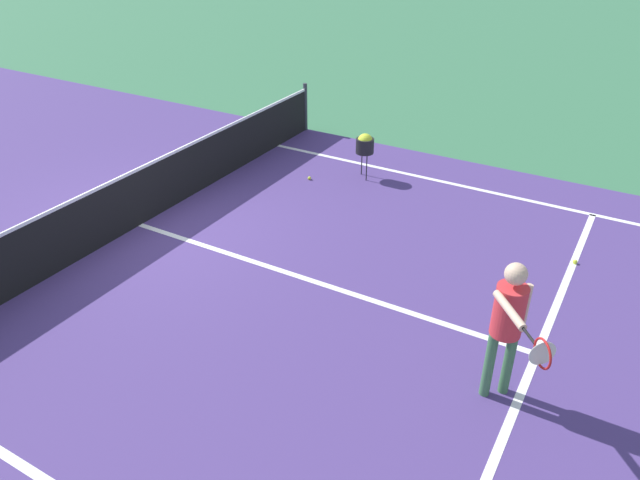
{
  "coord_description": "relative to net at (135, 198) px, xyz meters",
  "views": [
    {
      "loc": [
        -6.08,
        -6.94,
        4.78
      ],
      "look_at": [
        -0.44,
        -3.68,
        1.0
      ],
      "focal_mm": 33.98,
      "sensor_mm": 36.0,
      "label": 1
    }
  ],
  "objects": [
    {
      "name": "ground_plane",
      "position": [
        0.0,
        0.0,
        -0.49
      ],
      "size": [
        60.0,
        60.0,
        0.0
      ],
      "primitive_type": "plane",
      "color": "#38724C"
    },
    {
      "name": "court_surface_inbounds",
      "position": [
        0.0,
        0.0,
        -0.49
      ],
      "size": [
        10.62,
        24.4,
        0.0
      ],
      "primitive_type": "cube",
      "color": "#4C387A",
      "rests_on": "ground_plane"
    },
    {
      "name": "line_sideline_right",
      "position": [
        4.11,
        -5.95,
        -0.49
      ],
      "size": [
        0.1,
        11.89,
        0.01
      ],
      "primitive_type": "cube",
      "color": "white",
      "rests_on": "ground_plane"
    },
    {
      "name": "line_service_near",
      "position": [
        0.0,
        -6.4,
        -0.49
      ],
      "size": [
        8.22,
        0.1,
        0.01
      ],
      "primitive_type": "cube",
      "color": "white",
      "rests_on": "ground_plane"
    },
    {
      "name": "line_center_service",
      "position": [
        0.0,
        -3.2,
        -0.49
      ],
      "size": [
        0.1,
        6.4,
        0.01
      ],
      "primitive_type": "cube",
      "color": "white",
      "rests_on": "ground_plane"
    },
    {
      "name": "net",
      "position": [
        0.0,
        0.0,
        0.0
      ],
      "size": [
        10.61,
        0.09,
        1.07
      ],
      "color": "#33383D",
      "rests_on": "ground_plane"
    },
    {
      "name": "player_near",
      "position": [
        -0.9,
        -6.15,
        0.54
      ],
      "size": [
        1.08,
        0.72,
        1.67
      ],
      "color": "#3F7247",
      "rests_on": "ground_plane"
    },
    {
      "name": "ball_hopper",
      "position": [
        3.55,
        -2.34,
        0.18
      ],
      "size": [
        0.34,
        0.34,
        0.87
      ],
      "color": "black",
      "rests_on": "ground_plane"
    },
    {
      "name": "tennis_ball_mid_court",
      "position": [
        2.33,
        -6.42,
        -0.46
      ],
      "size": [
        0.07,
        0.07,
        0.07
      ],
      "primitive_type": "sphere",
      "color": "#CCE033",
      "rests_on": "ground_plane"
    },
    {
      "name": "tennis_ball_near_net",
      "position": [
        2.93,
        -1.5,
        -0.46
      ],
      "size": [
        0.07,
        0.07,
        0.07
      ],
      "primitive_type": "sphere",
      "color": "#CCE033",
      "rests_on": "ground_plane"
    }
  ]
}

